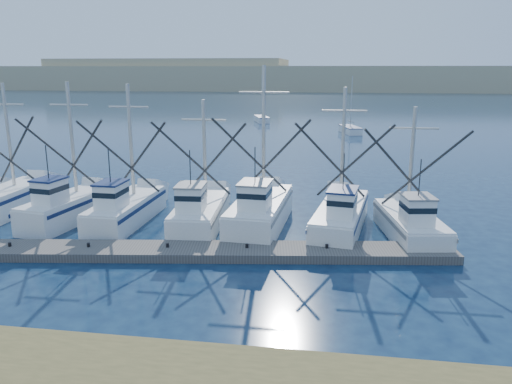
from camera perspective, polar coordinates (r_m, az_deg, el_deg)
ground at (r=19.56m, az=4.96°, el=-14.10°), size 500.00×500.00×0.00m
floating_dock at (r=26.14m, az=-14.39°, el=-6.55°), size 32.86×6.51×0.44m
dune_ridge at (r=227.28m, az=8.49°, el=12.78°), size 360.00×60.00×10.00m
trawler_fleet at (r=30.23m, az=-10.27°, el=-2.05°), size 31.63×8.63×9.36m
sailboat_near at (r=74.11m, az=10.71°, el=7.00°), size 3.30×6.12×8.10m
sailboat_far at (r=88.30m, az=0.65°, el=8.33°), size 3.55×6.30×8.10m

